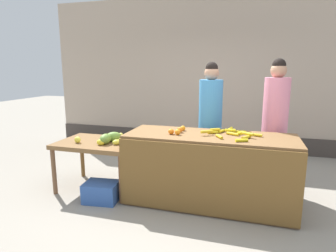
{
  "coord_description": "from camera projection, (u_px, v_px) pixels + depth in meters",
  "views": [
    {
      "loc": [
        0.8,
        -3.51,
        1.74
      ],
      "look_at": [
        -0.28,
        0.15,
        0.96
      ],
      "focal_mm": 30.45,
      "sensor_mm": 36.0,
      "label": 1
    }
  ],
  "objects": [
    {
      "name": "produce_crate",
      "position": [
        101.0,
        192.0,
        3.77
      ],
      "size": [
        0.47,
        0.37,
        0.26
      ],
      "primitive_type": "cube",
      "rotation": [
        0.0,
        0.0,
        0.11
      ],
      "color": "#3359A5",
      "rests_on": "ground"
    },
    {
      "name": "banana_bunch_pile",
      "position": [
        232.0,
        133.0,
        3.55
      ],
      "size": [
        0.74,
        0.57,
        0.07
      ],
      "color": "gold",
      "rests_on": "fruit_stall_counter"
    },
    {
      "name": "side_table_wooden",
      "position": [
        98.0,
        147.0,
        4.09
      ],
      "size": [
        1.12,
        0.8,
        0.71
      ],
      "color": "brown",
      "rests_on": "ground"
    },
    {
      "name": "market_wall_back",
      "position": [
        214.0,
        76.0,
        6.07
      ],
      "size": [
        7.4,
        0.23,
        3.22
      ],
      "color": "tan",
      "rests_on": "ground"
    },
    {
      "name": "orange_pile",
      "position": [
        178.0,
        130.0,
        3.68
      ],
      "size": [
        0.16,
        0.33,
        0.07
      ],
      "color": "orange",
      "rests_on": "fruit_stall_counter"
    },
    {
      "name": "mango_papaya_pile",
      "position": [
        109.0,
        138.0,
        3.99
      ],
      "size": [
        0.73,
        0.53,
        0.14
      ],
      "color": "#DEDD47",
      "rests_on": "side_table_wooden"
    },
    {
      "name": "fruit_stall_counter",
      "position": [
        209.0,
        170.0,
        3.67
      ],
      "size": [
        2.13,
        0.79,
        0.91
      ],
      "color": "brown",
      "rests_on": "ground"
    },
    {
      "name": "produce_sack",
      "position": [
        167.0,
        163.0,
        4.61
      ],
      "size": [
        0.46,
        0.47,
        0.48
      ],
      "primitive_type": "ellipsoid",
      "rotation": [
        0.0,
        0.0,
        2.24
      ],
      "color": "tan",
      "rests_on": "ground"
    },
    {
      "name": "vendor_woman_pink_shirt",
      "position": [
        274.0,
        127.0,
        3.95
      ],
      "size": [
        0.34,
        0.34,
        1.87
      ],
      "color": "#33333D",
      "rests_on": "ground"
    },
    {
      "name": "ground_plane",
      "position": [
        185.0,
        199.0,
        3.86
      ],
      "size": [
        24.0,
        24.0,
        0.0
      ],
      "primitive_type": "plane",
      "color": "gray"
    },
    {
      "name": "vendor_woman_blue_shirt",
      "position": [
        210.0,
        124.0,
        4.21
      ],
      "size": [
        0.34,
        0.34,
        1.83
      ],
      "color": "#33333D",
      "rests_on": "ground"
    }
  ]
}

